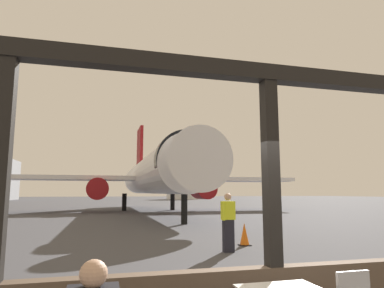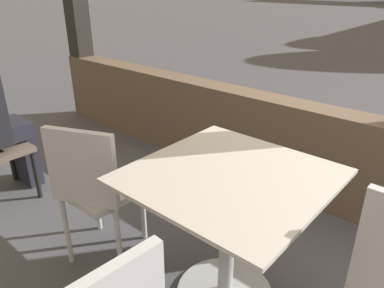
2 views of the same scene
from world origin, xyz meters
name	(u,v)px [view 1 (image 1 of 2)]	position (x,y,z in m)	size (l,w,h in m)	color
ground_plane	(121,207)	(0.00, 40.00, 0.00)	(220.00, 220.00, 0.00)	#424247
window_frame	(273,229)	(0.00, 0.00, 1.26)	(7.30, 0.24, 3.66)	brown
airplane	(154,175)	(2.13, 26.44, 3.36)	(29.02, 30.92, 10.09)	silver
ground_crew_worker	(228,221)	(1.34, 5.38, 0.90)	(0.47, 0.38, 1.74)	black
traffic_cone	(244,235)	(2.32, 6.46, 0.35)	(0.36, 0.36, 0.74)	orange
fuel_storage_tank	(185,187)	(18.65, 83.60, 3.11)	(9.65, 9.65, 6.21)	white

